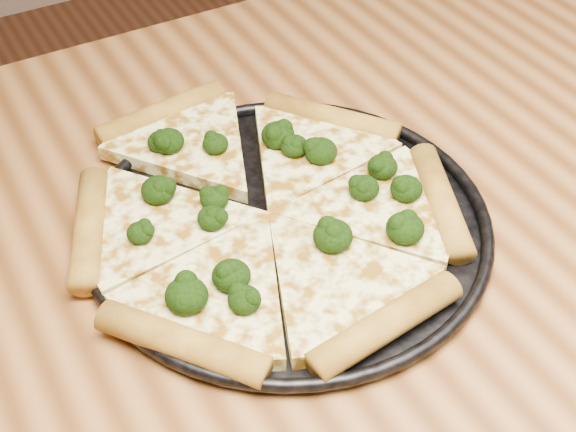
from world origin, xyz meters
TOP-DOWN VIEW (x-y plane):
  - dining_table at (0.00, 0.00)m, footprint 1.20×0.90m
  - pizza_pan at (-0.04, 0.07)m, footprint 0.34×0.34m
  - pizza at (-0.05, 0.09)m, footprint 0.35×0.37m
  - broccoli_florets at (-0.05, 0.09)m, footprint 0.24×0.23m

SIDE VIEW (x-z plane):
  - dining_table at x=0.00m, z-range 0.28..1.03m
  - pizza_pan at x=-0.04m, z-range 0.75..0.77m
  - pizza at x=-0.05m, z-range 0.75..0.78m
  - broccoli_florets at x=-0.05m, z-range 0.77..0.79m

